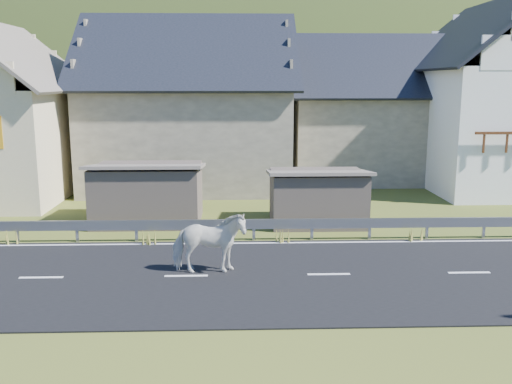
{
  "coord_description": "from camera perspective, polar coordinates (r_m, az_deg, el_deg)",
  "views": [
    {
      "loc": [
        1.43,
        -15.19,
        5.38
      ],
      "look_at": [
        2.02,
        1.91,
        2.04
      ],
      "focal_mm": 40.0,
      "sensor_mm": 36.0,
      "label": 1
    }
  ],
  "objects": [
    {
      "name": "ground",
      "position": [
        16.18,
        -6.99,
        -8.47
      ],
      "size": [
        160.0,
        160.0,
        0.0
      ],
      "primitive_type": "plane",
      "color": "#374518",
      "rests_on": "ground"
    },
    {
      "name": "road",
      "position": [
        16.17,
        -7.0,
        -8.4
      ],
      "size": [
        60.0,
        7.0,
        0.04
      ],
      "primitive_type": "cube",
      "color": "black",
      "rests_on": "ground"
    },
    {
      "name": "lane_markings",
      "position": [
        16.16,
        -7.0,
        -8.32
      ],
      "size": [
        60.0,
        6.6,
        0.01
      ],
      "primitive_type": "cube",
      "color": "silver",
      "rests_on": "road"
    },
    {
      "name": "guardrail",
      "position": [
        19.53,
        -6.11,
        -3.3
      ],
      "size": [
        28.1,
        0.09,
        0.75
      ],
      "color": "#93969B",
      "rests_on": "ground"
    },
    {
      "name": "shed_left",
      "position": [
        22.37,
        -10.74,
        -0.18
      ],
      "size": [
        4.3,
        3.3,
        2.4
      ],
      "primitive_type": "cube",
      "color": "brown",
      "rests_on": "ground"
    },
    {
      "name": "shed_right",
      "position": [
        21.85,
        6.16,
        -0.58
      ],
      "size": [
        3.8,
        2.9,
        2.2
      ],
      "primitive_type": "cube",
      "color": "brown",
      "rests_on": "ground"
    },
    {
      "name": "house_stone_a",
      "position": [
        30.3,
        -6.65,
        9.56
      ],
      "size": [
        10.8,
        9.8,
        8.9
      ],
      "color": "#A29880",
      "rests_on": "ground"
    },
    {
      "name": "house_stone_b",
      "position": [
        33.09,
        11.41,
        8.85
      ],
      "size": [
        9.8,
        8.8,
        8.1
      ],
      "color": "#A29880",
      "rests_on": "ground"
    },
    {
      "name": "house_white",
      "position": [
        32.19,
        23.32,
        9.59
      ],
      "size": [
        8.8,
        10.8,
        9.7
      ],
      "color": "white",
      "rests_on": "ground"
    },
    {
      "name": "mountain",
      "position": [
        196.87,
        -0.91,
        3.64
      ],
      "size": [
        440.0,
        280.0,
        260.0
      ],
      "primitive_type": "ellipsoid",
      "color": "#233E18",
      "rests_on": "ground"
    },
    {
      "name": "horse",
      "position": [
        16.1,
        -4.73,
        -5.09
      ],
      "size": [
        1.04,
        2.12,
        1.75
      ],
      "primitive_type": "imported",
      "rotation": [
        0.0,
        0.0,
        1.61
      ],
      "color": "silver",
      "rests_on": "road"
    }
  ]
}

